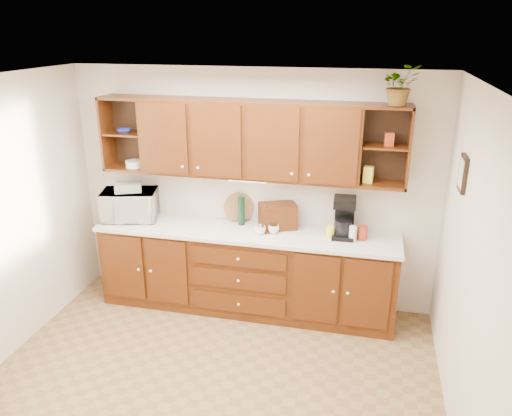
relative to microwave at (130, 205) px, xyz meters
The scene contains 25 objects.
floor 2.28m from the microwave, 47.69° to the right, with size 4.00×4.00×0.00m, color olive.
ceiling 2.49m from the microwave, 47.69° to the right, with size 4.00×4.00×0.00m, color white.
back_wall 1.38m from the microwave, 11.55° to the left, with size 4.00×4.00×0.00m, color beige.
right_wall 3.66m from the microwave, 23.81° to the right, with size 3.50×3.50×0.00m, color beige.
base_cabinets 1.49m from the microwave, ahead, with size 3.20×0.60×0.90m, color #361706.
countertop 1.36m from the microwave, ahead, with size 3.24×0.64×0.04m, color silver.
upper_cabinets 1.57m from the microwave, ahead, with size 3.20×0.33×0.80m.
undercabinet_light 1.39m from the microwave, ahead, with size 0.40×0.05×0.03m, color white.
framed_picture 3.45m from the microwave, ahead, with size 0.03×0.24×0.30m, color black.
wicker_basket 0.20m from the microwave, behind, with size 0.24×0.24×0.16m, color olive.
microwave is the anchor object (origin of this frame).
towel_stack 0.21m from the microwave, ahead, with size 0.28×0.21×0.09m, color tan.
wine_bottle 1.27m from the microwave, ahead, with size 0.07×0.07×0.33m, color black.
woven_tray 1.23m from the microwave, 10.11° to the left, with size 0.33×0.33×0.02m, color olive.
bread_box 1.66m from the microwave, ahead, with size 0.39×0.24×0.27m, color #361706.
mug_tree 1.57m from the microwave, ahead, with size 0.26×0.27×0.32m.
canister_red 2.56m from the microwave, ahead, with size 0.10×0.10×0.15m, color #9A2F16.
canister_white 2.47m from the microwave, ahead, with size 0.07×0.07×0.16m, color white.
canister_yellow 2.24m from the microwave, ahead, with size 0.08×0.08×0.12m, color yellow.
coffee_maker 2.36m from the microwave, ahead, with size 0.23×0.30×0.42m.
bowl_stack 0.82m from the microwave, 110.19° to the left, with size 0.16×0.16×0.04m, color navy.
plate_stack 0.47m from the microwave, 63.57° to the left, with size 0.21×0.21×0.07m, color white.
pantry_box_yellow 2.62m from the microwave, ahead, with size 0.09×0.07×0.17m, color yellow.
pantry_box_red 2.87m from the microwave, ahead, with size 0.09×0.08×0.13m, color #9A2F16.
potted_plant 3.11m from the microwave, ahead, with size 0.34×0.29×0.38m, color #999999.
Camera 1 is at (1.22, -3.31, 2.98)m, focal length 35.00 mm.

